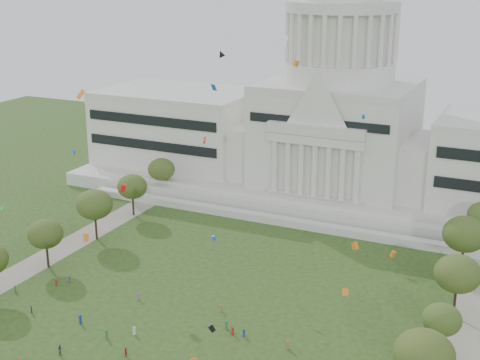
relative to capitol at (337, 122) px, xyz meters
name	(u,v)px	position (x,y,z in m)	size (l,w,h in m)	color
capitol	(337,122)	(0.00, 0.00, 0.00)	(160.00, 64.50, 91.30)	beige
path_left	(24,270)	(-48.00, -83.59, -22.28)	(8.00, 160.00, 0.04)	gray
row_tree_r_2	(424,355)	(44.17, -96.15, -12.64)	(9.55, 9.55, 13.58)	black
row_tree_l_3	(45,234)	(-44.09, -79.67, -14.09)	(8.12, 8.12, 11.55)	black
row_tree_r_3	(442,320)	(44.40, -79.10, -15.21)	(7.01, 7.01, 9.98)	black
row_tree_l_4	(94,204)	(-44.08, -61.17, -12.90)	(9.29, 9.29, 13.21)	black
row_tree_r_4	(458,274)	(44.76, -63.55, -13.01)	(9.19, 9.19, 13.06)	black
row_tree_l_5	(132,187)	(-45.22, -42.58, -13.88)	(8.33, 8.33, 11.85)	black
row_tree_r_5	(465,234)	(43.49, -43.40, -12.37)	(9.82, 9.82, 13.96)	black
row_tree_l_6	(161,169)	(-46.87, -24.45, -14.02)	(8.19, 8.19, 11.64)	black
person_5	(126,352)	(-6.32, -103.39, -21.49)	(1.50, 0.59, 1.61)	#B21E1E
person_8	(60,350)	(-17.40, -107.89, -21.35)	(0.92, 0.57, 1.89)	#4C4C51
distant_crowd	(104,336)	(-13.11, -100.68, -21.45)	(64.01, 37.61, 1.90)	olive
kite_swarm	(154,242)	(0.29, -102.99, 1.00)	(78.97, 98.06, 60.39)	blue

